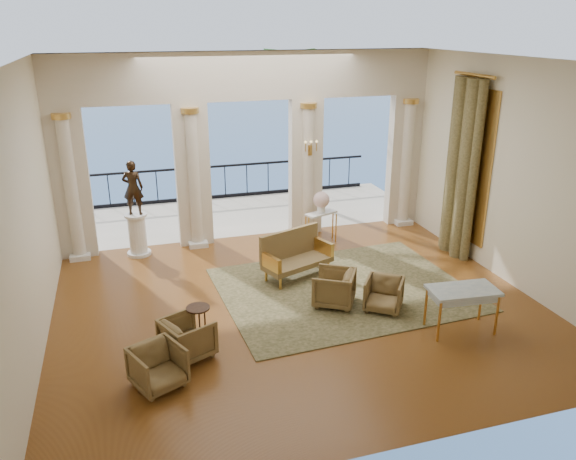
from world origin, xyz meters
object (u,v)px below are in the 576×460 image
object	(u,v)px
settee	(295,254)
side_table	(198,312)
pedestal	(138,235)
armchair_a	(158,365)
game_table	(463,293)
statue	(133,188)
armchair_c	(334,286)
armchair_b	(384,293)
console_table	(321,217)
armchair_d	(187,336)

from	to	relation	value
settee	side_table	bearing A→B (deg)	-160.00
pedestal	armchair_a	bearing A→B (deg)	-89.66
game_table	pedestal	world-z (taller)	pedestal
armchair_a	pedestal	bearing A→B (deg)	65.77
settee	pedestal	size ratio (longest dim) A/B	1.64
statue	side_table	bearing A→B (deg)	113.54
pedestal	side_table	bearing A→B (deg)	-79.32
armchair_c	settee	distance (m)	1.48
armchair_a	settee	size ratio (longest dim) A/B	0.44
armchair_b	side_table	world-z (taller)	armchair_b
console_table	side_table	distance (m)	5.16
armchair_b	pedestal	bearing A→B (deg)	171.96
armchair_c	settee	world-z (taller)	settee
settee	game_table	xyz separation A→B (m)	(2.10, -2.99, 0.23)
armchair_c	armchair_b	bearing A→B (deg)	91.35
game_table	side_table	bearing A→B (deg)	173.14
armchair_c	pedestal	xyz separation A→B (m)	(-3.46, 3.61, 0.10)
armchair_c	console_table	world-z (taller)	same
settee	statue	world-z (taller)	statue
armchair_d	pedestal	bearing A→B (deg)	-17.43
game_table	console_table	distance (m)	4.79
armchair_c	pedestal	bearing A→B (deg)	-105.38
settee	side_table	world-z (taller)	settee
armchair_a	armchair_b	distance (m)	4.41
console_table	armchair_d	bearing A→B (deg)	-153.93
armchair_a	pedestal	world-z (taller)	pedestal
side_table	pedestal	bearing A→B (deg)	100.68
pedestal	side_table	distance (m)	4.28
armchair_b	game_table	distance (m)	1.48
armchair_c	statue	size ratio (longest dim) A/B	0.61
armchair_b	armchair_a	bearing A→B (deg)	-128.65
settee	pedestal	world-z (taller)	settee
side_table	armchair_d	bearing A→B (deg)	-121.38
armchair_c	side_table	xyz separation A→B (m)	(-2.66, -0.60, 0.18)
armchair_b	statue	distance (m)	6.04
statue	console_table	distance (m)	4.47
armchair_c	pedestal	distance (m)	5.00
armchair_a	armchair_c	xyz separation A→B (m)	(3.43, 1.67, 0.02)
game_table	settee	bearing A→B (deg)	130.36
armchair_d	pedestal	world-z (taller)	pedestal
armchair_d	game_table	distance (m)	4.71
armchair_a	side_table	distance (m)	1.33
armchair_a	armchair_d	size ratio (longest dim) A/B	0.96
armchair_c	statue	distance (m)	5.15
statue	console_table	size ratio (longest dim) A/B	1.46
armchair_a	settee	distance (m)	4.39
armchair_c	armchair_d	distance (m)	3.07
armchair_b	console_table	size ratio (longest dim) A/B	0.80
armchair_d	game_table	size ratio (longest dim) A/B	0.60
armchair_a	game_table	bearing A→B (deg)	-23.25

